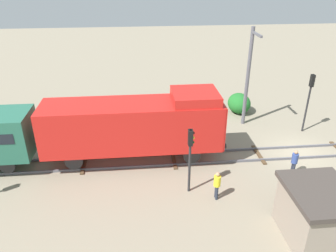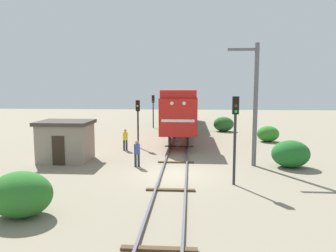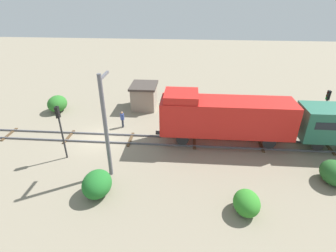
# 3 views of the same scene
# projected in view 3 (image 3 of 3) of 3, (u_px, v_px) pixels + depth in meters

# --- Properties ---
(ground_plane) EXTENTS (105.31, 105.31, 0.00)m
(ground_plane) POSITION_uv_depth(u_px,v_px,m) (99.00, 138.00, 24.27)
(ground_plane) COLOR gray
(railway_track) EXTENTS (2.40, 70.21, 0.16)m
(railway_track) POSITION_uv_depth(u_px,v_px,m) (99.00, 138.00, 24.24)
(railway_track) COLOR #595960
(railway_track) RESTS_ON ground
(locomotive) EXTENTS (2.90, 11.60, 4.60)m
(locomotive) POSITION_uv_depth(u_px,v_px,m) (224.00, 116.00, 22.18)
(locomotive) COLOR red
(locomotive) RESTS_ON railway_track
(traffic_signal_near) EXTENTS (0.32, 0.34, 4.55)m
(traffic_signal_near) POSITION_uv_depth(u_px,v_px,m) (60.00, 124.00, 20.10)
(traffic_signal_near) COLOR #262628
(traffic_signal_near) RESTS_ON ground
(traffic_signal_mid) EXTENTS (0.32, 0.34, 3.92)m
(traffic_signal_mid) POSITION_uv_depth(u_px,v_px,m) (190.00, 100.00, 25.40)
(traffic_signal_mid) COLOR #262628
(traffic_signal_mid) RESTS_ON ground
(traffic_signal_far) EXTENTS (0.32, 0.34, 3.98)m
(traffic_signal_far) POSITION_uv_depth(u_px,v_px,m) (326.00, 103.00, 24.65)
(traffic_signal_far) COLOR #262628
(traffic_signal_far) RESTS_ON ground
(worker_near_track) EXTENTS (0.38, 0.38, 1.70)m
(worker_near_track) POSITION_uv_depth(u_px,v_px,m) (122.00, 118.00, 25.80)
(worker_near_track) COLOR #262B38
(worker_near_track) RESTS_ON ground
(worker_by_signal) EXTENTS (0.38, 0.38, 1.70)m
(worker_by_signal) POSITION_uv_depth(u_px,v_px,m) (176.00, 112.00, 27.02)
(worker_by_signal) COLOR #262B38
(worker_by_signal) RESTS_ON ground
(catenary_mast) EXTENTS (1.94, 0.28, 7.71)m
(catenary_mast) POSITION_uv_depth(u_px,v_px,m) (106.00, 125.00, 17.83)
(catenary_mast) COLOR #595960
(catenary_mast) RESTS_ON ground
(relay_hut) EXTENTS (3.50, 2.90, 2.74)m
(relay_hut) POSITION_uv_depth(u_px,v_px,m) (144.00, 96.00, 30.00)
(relay_hut) COLOR gray
(relay_hut) RESTS_ON ground
(bush_near) EXTENTS (2.00, 1.63, 1.45)m
(bush_near) POSITION_uv_depth(u_px,v_px,m) (247.00, 203.00, 16.03)
(bush_near) COLOR #2E7E26
(bush_near) RESTS_ON ground
(bush_mid) EXTENTS (2.46, 2.01, 1.79)m
(bush_mid) POSITION_uv_depth(u_px,v_px,m) (57.00, 104.00, 29.24)
(bush_mid) COLOR #2A6D26
(bush_mid) RESTS_ON ground
(bush_far) EXTENTS (2.35, 1.92, 1.71)m
(bush_far) POSITION_uv_depth(u_px,v_px,m) (97.00, 184.00, 17.37)
(bush_far) COLOR #1F6726
(bush_far) RESTS_ON ground
(bush_back) EXTENTS (2.25, 1.84, 1.64)m
(bush_back) POSITION_uv_depth(u_px,v_px,m) (334.00, 173.00, 18.49)
(bush_back) COLOR #255B26
(bush_back) RESTS_ON ground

